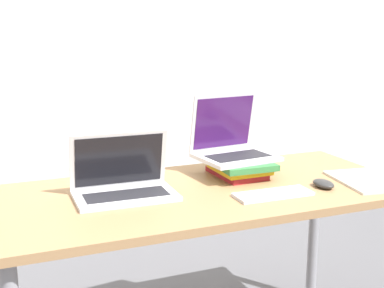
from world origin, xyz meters
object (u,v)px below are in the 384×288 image
object	(u,v)px
wireless_keyboard	(273,194)
mouse	(323,184)
laptop_left	(123,184)
book_stack	(239,167)
notepad	(367,180)
laptop_on_books	(232,145)

from	to	relation	value
wireless_keyboard	mouse	distance (m)	0.23
laptop_left	wireless_keyboard	xyz separation A→B (m)	(0.50, -0.21, -0.04)
laptop_left	book_stack	bearing A→B (deg)	8.34
notepad	wireless_keyboard	bearing A→B (deg)	-177.94
laptop_on_books	notepad	size ratio (longest dim) A/B	0.97
book_stack	mouse	xyz separation A→B (m)	(0.23, -0.26, -0.02)
book_stack	wireless_keyboard	xyz separation A→B (m)	(-0.01, -0.28, -0.03)
laptop_left	laptop_on_books	size ratio (longest dim) A/B	1.12
laptop_on_books	notepad	bearing A→B (deg)	-35.14
laptop_left	laptop_on_books	world-z (taller)	laptop_on_books
mouse	notepad	xyz separation A→B (m)	(0.21, -0.00, -0.01)
laptop_on_books	notepad	xyz separation A→B (m)	(0.44, -0.31, -0.12)
book_stack	laptop_on_books	xyz separation A→B (m)	(-0.01, 0.05, 0.08)
wireless_keyboard	mouse	bearing A→B (deg)	4.09
laptop_left	book_stack	size ratio (longest dim) A/B	1.31
mouse	book_stack	bearing A→B (deg)	130.49
book_stack	mouse	size ratio (longest dim) A/B	2.69
laptop_on_books	notepad	world-z (taller)	laptop_on_books
laptop_left	notepad	distance (m)	0.96
laptop_left	wireless_keyboard	size ratio (longest dim) A/B	1.26
book_stack	notepad	distance (m)	0.51
laptop_on_books	laptop_left	bearing A→B (deg)	-166.22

